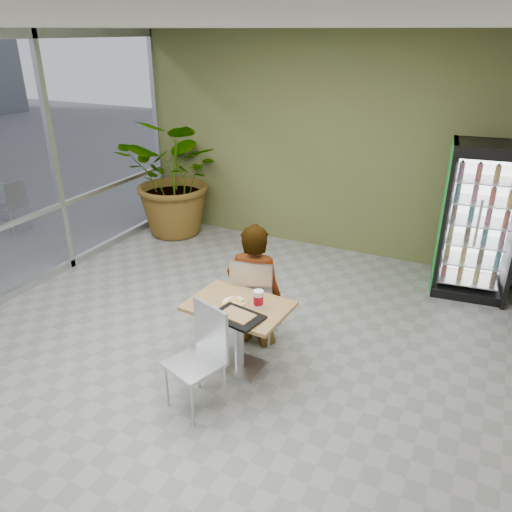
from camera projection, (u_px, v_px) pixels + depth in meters
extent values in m
plane|color=gray|center=(206.00, 363.00, 5.21)|extent=(7.00, 7.00, 0.00)
cube|color=#9E7243|center=(238.00, 306.00, 4.84)|extent=(1.02, 0.75, 0.04)
cylinder|color=#B4B6B9|center=(239.00, 338.00, 5.00)|extent=(0.10, 0.10, 0.71)
cube|color=#B4B6B9|center=(239.00, 366.00, 5.14)|extent=(0.51, 0.42, 0.04)
cube|color=#B4B6B9|center=(256.00, 299.00, 5.47)|extent=(0.52, 0.52, 0.03)
cube|color=#B4B6B9|center=(251.00, 286.00, 5.17)|extent=(0.45, 0.11, 0.54)
cylinder|color=#B4B6B9|center=(277.00, 312.00, 5.69)|extent=(0.03, 0.03, 0.48)
cylinder|color=#B4B6B9|center=(245.00, 307.00, 5.79)|extent=(0.03, 0.03, 0.48)
cylinder|color=#B4B6B9|center=(269.00, 330.00, 5.35)|extent=(0.03, 0.03, 0.48)
cylinder|color=#B4B6B9|center=(234.00, 325.00, 5.45)|extent=(0.03, 0.03, 0.48)
cube|color=#B4B6B9|center=(194.00, 364.00, 4.44)|extent=(0.55, 0.55, 0.03)
cube|color=#B4B6B9|center=(211.00, 330.00, 4.46)|extent=(0.42, 0.17, 0.52)
cylinder|color=#B4B6B9|center=(167.00, 385.00, 4.53)|extent=(0.02, 0.02, 0.47)
cylinder|color=#B4B6B9|center=(193.00, 405.00, 4.29)|extent=(0.02, 0.02, 0.47)
cylinder|color=#B4B6B9|center=(199.00, 367.00, 4.77)|extent=(0.02, 0.02, 0.47)
cylinder|color=#B4B6B9|center=(225.00, 385.00, 4.53)|extent=(0.02, 0.02, 0.47)
imported|color=black|center=(254.00, 297.00, 5.40)|extent=(0.68, 0.50, 1.68)
cylinder|color=white|center=(234.00, 302.00, 4.86)|extent=(0.22, 0.22, 0.01)
cylinder|color=white|center=(258.00, 299.00, 4.76)|extent=(0.09, 0.09, 0.16)
cylinder|color=#B60B1C|center=(258.00, 300.00, 4.76)|extent=(0.10, 0.10, 0.09)
cylinder|color=white|center=(258.00, 292.00, 4.72)|extent=(0.10, 0.10, 0.01)
cube|color=white|center=(208.00, 309.00, 4.74)|extent=(0.15, 0.15, 0.02)
cube|color=black|center=(237.00, 317.00, 4.60)|extent=(0.51, 0.41, 0.03)
cube|color=black|center=(479.00, 222.00, 6.26)|extent=(0.95, 0.78, 1.97)
cube|color=green|center=(441.00, 216.00, 6.44)|extent=(0.09, 0.67, 1.93)
cube|color=silver|center=(477.00, 229.00, 5.98)|extent=(0.70, 0.09, 1.57)
imported|color=#29672B|center=(177.00, 177.00, 8.15)|extent=(1.81, 1.57, 1.97)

